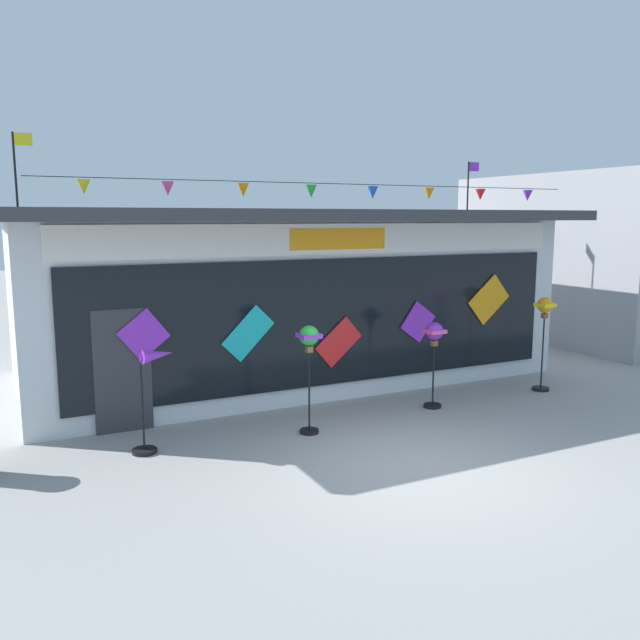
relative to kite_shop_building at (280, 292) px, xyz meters
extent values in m
plane|color=#9E9B99|center=(-0.57, -5.98, -1.80)|extent=(80.00, 80.00, 0.00)
cube|color=silver|center=(0.00, 0.06, -0.12)|extent=(10.79, 5.35, 3.37)
cube|color=#333338|center=(0.00, -0.40, 1.66)|extent=(11.19, 6.27, 0.20)
cube|color=white|center=(0.00, -2.66, 1.24)|extent=(9.93, 0.08, 0.55)
cube|color=orange|center=(0.00, -2.69, 1.24)|extent=(1.94, 0.04, 0.38)
cube|color=black|center=(0.00, -2.65, -0.29)|extent=(9.71, 0.06, 2.34)
cube|color=#333338|center=(-3.88, -2.65, -0.80)|extent=(0.90, 0.07, 2.00)
cube|color=purple|center=(-3.54, -2.71, -0.23)|extent=(0.86, 0.03, 0.86)
cube|color=#19B7BC|center=(-1.77, -2.71, -0.35)|extent=(0.98, 0.03, 0.98)
cube|color=red|center=(0.00, -2.71, -0.66)|extent=(0.98, 0.03, 0.94)
cube|color=purple|center=(1.77, -2.71, -0.41)|extent=(0.82, 0.03, 0.83)
cube|color=orange|center=(3.54, -2.71, -0.07)|extent=(1.08, 0.03, 1.05)
cylinder|color=black|center=(0.00, -2.84, 2.21)|extent=(10.36, 0.01, 0.01)
cone|color=yellow|center=(-4.34, -2.84, 2.07)|extent=(0.20, 0.20, 0.22)
cone|color=#EA4CA3|center=(-3.10, -2.84, 2.07)|extent=(0.20, 0.20, 0.22)
cone|color=orange|center=(-1.86, -2.84, 2.07)|extent=(0.20, 0.20, 0.22)
cone|color=green|center=(-0.62, -2.84, 2.07)|extent=(0.20, 0.20, 0.22)
cone|color=blue|center=(0.62, -2.84, 2.07)|extent=(0.20, 0.20, 0.22)
cone|color=orange|center=(1.86, -2.84, 2.07)|extent=(0.20, 0.20, 0.22)
cone|color=red|center=(3.11, -2.84, 2.07)|extent=(0.20, 0.20, 0.22)
cone|color=purple|center=(4.35, -2.84, 2.07)|extent=(0.20, 0.20, 0.22)
cylinder|color=black|center=(-5.14, 0.06, 2.45)|extent=(0.04, 0.04, 1.37)
cube|color=yellow|center=(-4.98, 0.06, 3.02)|extent=(0.32, 0.02, 0.22)
cylinder|color=black|center=(5.15, 0.06, 2.38)|extent=(0.04, 0.04, 1.23)
cube|color=purple|center=(5.31, 0.06, 2.87)|extent=(0.32, 0.02, 0.22)
cylinder|color=black|center=(-3.81, -3.79, -1.77)|extent=(0.37, 0.37, 0.06)
cylinder|color=black|center=(-3.81, -3.79, -1.08)|extent=(0.03, 0.03, 1.45)
cone|color=purple|center=(-3.57, -3.79, -0.35)|extent=(0.52, 0.32, 0.21)
cylinder|color=purple|center=(-3.81, -3.79, -0.35)|extent=(0.03, 0.16, 0.16)
cylinder|color=black|center=(-1.26, -4.08, -1.77)|extent=(0.30, 0.30, 0.06)
cylinder|color=black|center=(-1.26, -4.08, -1.09)|extent=(0.03, 0.03, 1.43)
sphere|color=green|center=(-1.26, -4.08, -0.21)|extent=(0.32, 0.32, 0.32)
cube|color=purple|center=(-1.26, -4.08, -0.21)|extent=(0.32, 0.32, 0.07)
cube|color=brown|center=(-1.26, -4.08, -0.43)|extent=(0.10, 0.10, 0.10)
cylinder|color=black|center=(1.37, -3.79, -1.77)|extent=(0.32, 0.32, 0.06)
cylinder|color=black|center=(1.37, -3.79, -1.18)|extent=(0.03, 0.03, 1.25)
sphere|color=purple|center=(1.37, -3.79, -0.39)|extent=(0.32, 0.32, 0.32)
cube|color=#EA4CA3|center=(1.37, -3.79, -0.39)|extent=(0.33, 0.33, 0.07)
cube|color=brown|center=(1.37, -3.79, -0.61)|extent=(0.10, 0.10, 0.10)
cylinder|color=black|center=(4.03, -3.79, -1.77)|extent=(0.33, 0.33, 0.06)
cylinder|color=black|center=(4.03, -3.79, -1.02)|extent=(0.03, 0.03, 1.57)
sphere|color=orange|center=(4.03, -3.79, -0.08)|extent=(0.31, 0.31, 0.31)
cube|color=yellow|center=(4.03, -3.79, -0.08)|extent=(0.31, 0.31, 0.07)
cube|color=brown|center=(4.03, -3.79, -0.29)|extent=(0.10, 0.10, 0.10)
cube|color=#99999E|center=(11.44, 0.18, 0.49)|extent=(7.72, 6.65, 4.59)
camera|label=1|loc=(-5.61, -13.15, 1.63)|focal=36.61mm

